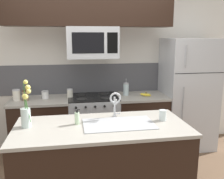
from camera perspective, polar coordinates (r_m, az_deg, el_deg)
name	(u,v)px	position (r m, az deg, el deg)	size (l,w,h in m)	color
rear_partition	(108,69)	(4.21, -0.86, 4.76)	(5.20, 0.10, 2.60)	silver
splash_band	(91,79)	(4.14, -4.84, 2.50)	(3.23, 0.01, 0.48)	#4C4C51
back_counter_left	(41,128)	(4.02, -15.84, -8.48)	(0.87, 0.65, 0.91)	black
back_counter_right	(140,122)	(4.14, 6.50, -7.45)	(0.81, 0.65, 0.91)	black
stove_range	(93,125)	(4.00, -4.27, -8.03)	(0.76, 0.64, 0.93)	#B7BABF
microwave	(92,43)	(3.74, -4.54, 10.64)	(0.74, 0.40, 0.45)	#B7BABF
upper_cabinet_band	(90,5)	(3.73, -5.13, 18.72)	(2.38, 0.34, 0.60)	black
refrigerator	(187,94)	(4.32, 16.78, -0.92)	(0.81, 0.74, 1.80)	#B7BABF
storage_jar_tall	(17,95)	(3.91, -20.98, -1.20)	(0.11, 0.11, 0.17)	silver
storage_jar_medium	(25,95)	(3.88, -19.20, -1.26)	(0.09, 0.09, 0.15)	#997F5B
storage_jar_short	(45,95)	(3.90, -15.04, -1.18)	(0.10, 0.10, 0.12)	silver
storage_jar_squat	(70,93)	(3.88, -9.59, -0.87)	(0.09, 0.09, 0.14)	silver
banana_bunch	(146,95)	(3.97, 7.76, -1.19)	(0.19, 0.12, 0.08)	yellow
french_press	(126,89)	(3.99, 3.21, 0.11)	(0.09, 0.09, 0.27)	silver
island_counter	(102,164)	(2.87, -2.27, -16.69)	(1.84, 0.87, 0.91)	black
kitchen_sink	(119,130)	(2.73, 1.54, -9.28)	(0.76, 0.44, 0.16)	#ADAFB5
sink_faucet	(115,101)	(2.85, 0.74, -2.71)	(0.14, 0.14, 0.31)	#B7BABF
dish_soap_bottle	(77,118)	(2.71, -7.99, -6.47)	(0.06, 0.05, 0.16)	beige
drinking_glass	(163,115)	(2.86, 11.52, -5.78)	(0.08, 0.08, 0.12)	silver
flower_vase	(26,114)	(2.73, -19.04, -5.25)	(0.13, 0.14, 0.49)	silver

